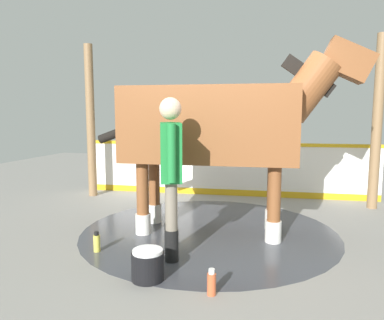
% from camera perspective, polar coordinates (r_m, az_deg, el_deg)
% --- Properties ---
extents(ground_plane, '(16.00, 16.00, 0.02)m').
position_cam_1_polar(ground_plane, '(5.09, 4.37, -11.09)').
color(ground_plane, gray).
extents(wet_patch, '(3.43, 3.43, 0.00)m').
position_cam_1_polar(wet_patch, '(5.08, 2.64, -10.96)').
color(wet_patch, '#42444C').
rests_on(wet_patch, ground).
extents(barrier_wall, '(0.55, 5.62, 1.03)m').
position_cam_1_polar(barrier_wall, '(7.15, 5.25, -1.69)').
color(barrier_wall, white).
rests_on(barrier_wall, ground).
extents(roof_post_near, '(0.16, 0.16, 2.86)m').
position_cam_1_polar(roof_post_near, '(6.76, 26.80, 5.15)').
color(roof_post_near, olive).
rests_on(roof_post_near, ground).
extents(roof_post_far, '(0.16, 0.16, 2.86)m').
position_cam_1_polar(roof_post_far, '(7.26, -15.47, 5.77)').
color(roof_post_far, olive).
rests_on(roof_post_far, ground).
extents(horse, '(1.14, 3.55, 2.50)m').
position_cam_1_polar(horse, '(4.81, 4.03, 5.34)').
color(horse, brown).
rests_on(horse, ground).
extents(handler, '(0.66, 0.39, 1.76)m').
position_cam_1_polar(handler, '(3.97, -3.32, -0.93)').
color(handler, black).
rests_on(handler, ground).
extents(wash_bucket, '(0.32, 0.32, 0.30)m').
position_cam_1_polar(wash_bucket, '(3.69, -6.87, -15.86)').
color(wash_bucket, black).
rests_on(wash_bucket, ground).
extents(bottle_shampoo, '(0.08, 0.08, 0.24)m').
position_cam_1_polar(bottle_shampoo, '(4.48, -14.56, -12.29)').
color(bottle_shampoo, '#D8CC4C').
rests_on(bottle_shampoo, ground).
extents(bottle_spray, '(0.08, 0.08, 0.24)m').
position_cam_1_polar(bottle_spray, '(3.41, 3.06, -18.53)').
color(bottle_spray, '#CC5933').
rests_on(bottle_spray, ground).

